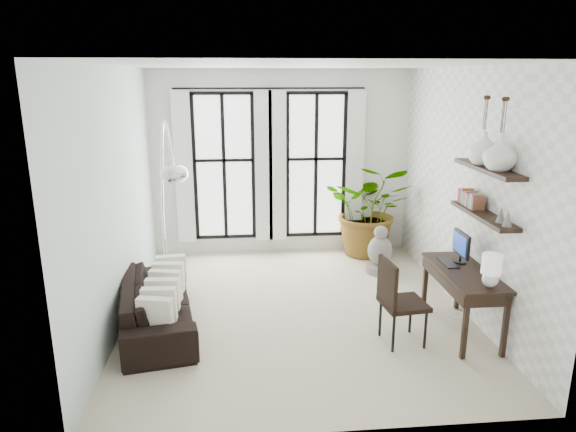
{
  "coord_description": "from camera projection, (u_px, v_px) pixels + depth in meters",
  "views": [
    {
      "loc": [
        -0.7,
        -6.36,
        3.08
      ],
      "look_at": [
        -0.09,
        0.3,
        1.25
      ],
      "focal_mm": 32.0,
      "sensor_mm": 36.0,
      "label": 1
    }
  ],
  "objects": [
    {
      "name": "floor",
      "position": [
        297.0,
        310.0,
        6.99
      ],
      "size": [
        5.0,
        5.0,
        0.0
      ],
      "primitive_type": "plane",
      "color": "beige",
      "rests_on": "ground"
    },
    {
      "name": "plant",
      "position": [
        370.0,
        209.0,
        8.97
      ],
      "size": [
        1.81,
        1.68,
        1.65
      ],
      "primitive_type": "imported",
      "rotation": [
        0.0,
        0.0,
        -0.32
      ],
      "color": "#2D7228",
      "rests_on": "floor"
    },
    {
      "name": "arc_lamp",
      "position": [
        166.0,
        163.0,
        6.77
      ],
      "size": [
        0.76,
        1.87,
        2.54
      ],
      "color": "silver",
      "rests_on": "floor"
    },
    {
      "name": "ceiling",
      "position": [
        298.0,
        65.0,
        6.14
      ],
      "size": [
        5.0,
        5.0,
        0.0
      ],
      "primitive_type": "plane",
      "color": "white",
      "rests_on": "wall_back"
    },
    {
      "name": "desk",
      "position": [
        465.0,
        277.0,
        6.15
      ],
      "size": [
        0.58,
        1.37,
        1.2
      ],
      "color": "black",
      "rests_on": "floor"
    },
    {
      "name": "throw_pillows",
      "position": [
        164.0,
        290.0,
        6.4
      ],
      "size": [
        0.4,
        1.52,
        0.4
      ],
      "color": "silver",
      "rests_on": "sofa"
    },
    {
      "name": "wall_right",
      "position": [
        466.0,
        192.0,
        6.76
      ],
      "size": [
        0.0,
        5.0,
        5.0
      ],
      "primitive_type": "plane",
      "rotation": [
        1.57,
        0.0,
        -1.57
      ],
      "color": "white",
      "rests_on": "floor"
    },
    {
      "name": "sofa",
      "position": [
        157.0,
        304.0,
        6.44
      ],
      "size": [
        1.19,
        2.23,
        0.62
      ],
      "primitive_type": "imported",
      "rotation": [
        0.0,
        0.0,
        1.75
      ],
      "color": "black",
      "rests_on": "floor"
    },
    {
      "name": "windows",
      "position": [
        270.0,
        166.0,
        8.89
      ],
      "size": [
        3.26,
        0.13,
        2.65
      ],
      "color": "white",
      "rests_on": "wall_back"
    },
    {
      "name": "vase_b",
      "position": [
        484.0,
        148.0,
        5.95
      ],
      "size": [
        0.37,
        0.37,
        0.38
      ],
      "primitive_type": "imported",
      "color": "white",
      "rests_on": "shelf_upper"
    },
    {
      "name": "wall_left",
      "position": [
        117.0,
        199.0,
        6.36
      ],
      "size": [
        0.0,
        5.0,
        5.0
      ],
      "primitive_type": "plane",
      "rotation": [
        1.57,
        0.0,
        1.57
      ],
      "color": "silver",
      "rests_on": "floor"
    },
    {
      "name": "wall_shelves",
      "position": [
        484.0,
        195.0,
        5.99
      ],
      "size": [
        0.25,
        1.3,
        0.6
      ],
      "color": "black",
      "rests_on": "wall_right"
    },
    {
      "name": "desk_chair",
      "position": [
        396.0,
        296.0,
        5.97
      ],
      "size": [
        0.55,
        0.55,
        1.05
      ],
      "rotation": [
        0.0,
        0.0,
        0.12
      ],
      "color": "black",
      "rests_on": "floor"
    },
    {
      "name": "buddha",
      "position": [
        380.0,
        253.0,
        8.23
      ],
      "size": [
        0.44,
        0.44,
        0.79
      ],
      "color": "gray",
      "rests_on": "floor"
    },
    {
      "name": "vase_a",
      "position": [
        501.0,
        153.0,
        5.57
      ],
      "size": [
        0.37,
        0.37,
        0.38
      ],
      "primitive_type": "imported",
      "color": "white",
      "rests_on": "shelf_upper"
    },
    {
      "name": "wall_back",
      "position": [
        282.0,
        163.0,
        8.96
      ],
      "size": [
        4.5,
        0.0,
        4.5
      ],
      "primitive_type": "plane",
      "rotation": [
        1.57,
        0.0,
        0.0
      ],
      "color": "white",
      "rests_on": "floor"
    }
  ]
}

